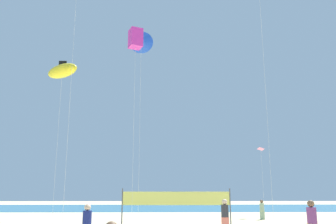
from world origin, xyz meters
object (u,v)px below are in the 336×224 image
(volleyball_net, at_px, (176,200))
(kite_yellow_inflatable, at_px, (62,71))
(beachgoer_charcoal_shirt, at_px, (225,215))
(kite_pink_diamond, at_px, (261,149))
(beachgoer_sage_shirt, at_px, (262,209))
(beachgoer_plum_shirt, at_px, (312,220))
(kite_blue_delta, at_px, (141,41))
(kite_magenta_box, at_px, (136,39))
(beachgoer_navy_shirt, at_px, (87,223))

(volleyball_net, distance_m, kite_yellow_inflatable, 11.86)
(beachgoer_charcoal_shirt, height_order, kite_pink_diamond, kite_pink_diamond)
(beachgoer_charcoal_shirt, relative_size, volleyball_net, 0.24)
(beachgoer_sage_shirt, bearing_deg, beachgoer_charcoal_shirt, -110.84)
(kite_pink_diamond, bearing_deg, beachgoer_plum_shirt, -98.96)
(kite_pink_diamond, bearing_deg, kite_blue_delta, -145.97)
(kite_yellow_inflatable, bearing_deg, kite_pink_diamond, 29.85)
(beachgoer_plum_shirt, relative_size, kite_magenta_box, 0.14)
(kite_magenta_box, relative_size, kite_yellow_inflatable, 1.18)
(beachgoer_plum_shirt, xyz_separation_m, volleyball_net, (-5.65, 8.77, 0.64))
(beachgoer_sage_shirt, xyz_separation_m, kite_pink_diamond, (1.22, 3.60, 5.19))
(volleyball_net, bearing_deg, kite_magenta_box, -139.20)
(kite_blue_delta, xyz_separation_m, kite_yellow_inflatable, (-5.30, -1.94, -3.11))
(kite_blue_delta, relative_size, kite_pink_diamond, 2.30)
(kite_blue_delta, distance_m, kite_pink_diamond, 15.06)
(volleyball_net, distance_m, kite_magenta_box, 11.39)
(beachgoer_plum_shirt, distance_m, kite_yellow_inflatable, 17.97)
(volleyball_net, xyz_separation_m, kite_pink_diamond, (8.24, 7.69, 4.38))
(kite_yellow_inflatable, bearing_deg, beachgoer_sage_shirt, 20.79)
(kite_pink_diamond, bearing_deg, beachgoer_sage_shirt, -108.67)
(kite_yellow_inflatable, bearing_deg, beachgoer_plum_shirt, -27.95)
(beachgoer_plum_shirt, relative_size, kite_pink_diamond, 0.30)
(beachgoer_plum_shirt, relative_size, beachgoer_navy_shirt, 1.09)
(beachgoer_plum_shirt, relative_size, volleyball_net, 0.25)
(beachgoer_sage_shirt, xyz_separation_m, beachgoer_charcoal_shirt, (-4.50, -8.68, 0.14))
(volleyball_net, height_order, kite_yellow_inflatable, kite_yellow_inflatable)
(beachgoer_sage_shirt, bearing_deg, beachgoer_plum_shirt, -89.54)
(beachgoer_charcoal_shirt, relative_size, kite_blue_delta, 0.12)
(beachgoer_sage_shirt, height_order, volleyball_net, volleyball_net)
(beachgoer_sage_shirt, distance_m, volleyball_net, 8.17)
(kite_magenta_box, bearing_deg, volleyball_net, 40.80)
(kite_blue_delta, bearing_deg, kite_pink_diamond, 34.03)
(volleyball_net, relative_size, kite_yellow_inflatable, 0.68)
(beachgoer_plum_shirt, xyz_separation_m, kite_yellow_inflatable, (-13.56, 7.19, 9.34))
(kite_magenta_box, relative_size, kite_blue_delta, 0.91)
(beachgoer_plum_shirt, height_order, kite_yellow_inflatable, kite_yellow_inflatable)
(kite_pink_diamond, height_order, kite_yellow_inflatable, kite_yellow_inflatable)
(beachgoer_charcoal_shirt, xyz_separation_m, kite_magenta_box, (-5.35, 2.15, 11.43))
(beachgoer_navy_shirt, distance_m, kite_blue_delta, 15.68)
(beachgoer_sage_shirt, distance_m, kite_yellow_inflatable, 18.59)
(beachgoer_sage_shirt, height_order, beachgoer_charcoal_shirt, beachgoer_charcoal_shirt)
(beachgoer_navy_shirt, bearing_deg, kite_blue_delta, -67.16)
(kite_yellow_inflatable, bearing_deg, beachgoer_charcoal_shirt, -16.07)
(beachgoer_navy_shirt, relative_size, beachgoer_charcoal_shirt, 0.95)
(volleyball_net, bearing_deg, beachgoer_plum_shirt, -57.22)
(beachgoer_navy_shirt, xyz_separation_m, volleyball_net, (4.23, 8.92, 0.72))
(beachgoer_navy_shirt, height_order, beachgoer_charcoal_shirt, beachgoer_charcoal_shirt)
(beachgoer_plum_shirt, relative_size, beachgoer_charcoal_shirt, 1.03)
(beachgoer_plum_shirt, xyz_separation_m, kite_pink_diamond, (2.59, 16.46, 5.02))
(volleyball_net, height_order, kite_blue_delta, kite_blue_delta)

